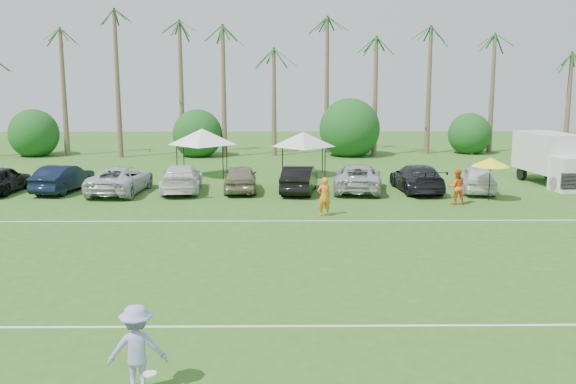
{
  "coord_description": "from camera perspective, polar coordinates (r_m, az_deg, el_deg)",
  "views": [
    {
      "loc": [
        0.54,
        -13.4,
        6.27
      ],
      "look_at": [
        0.84,
        12.31,
        1.6
      ],
      "focal_mm": 40.0,
      "sensor_mm": 36.0,
      "label": 1
    }
  ],
  "objects": [
    {
      "name": "ground",
      "position": [
        14.8,
        -2.78,
        -14.77
      ],
      "size": [
        120.0,
        120.0,
        0.0
      ],
      "primitive_type": "plane",
      "color": "#2F5C1B",
      "rests_on": "ground"
    },
    {
      "name": "field_lines",
      "position": [
        22.3,
        -2.03,
        -6.02
      ],
      "size": [
        80.0,
        12.1,
        0.01
      ],
      "color": "white",
      "rests_on": "ground"
    },
    {
      "name": "palm_tree_1",
      "position": [
        54.35,
        -19.93,
        11.89
      ],
      "size": [
        2.4,
        2.4,
        9.9
      ],
      "color": "brown",
      "rests_on": "ground"
    },
    {
      "name": "palm_tree_2",
      "position": [
        52.99,
        -14.74,
        13.15
      ],
      "size": [
        2.4,
        2.4,
        10.9
      ],
      "color": "brown",
      "rests_on": "ground"
    },
    {
      "name": "palm_tree_3",
      "position": [
        52.24,
        -10.39,
        14.29
      ],
      "size": [
        2.4,
        2.4,
        11.9
      ],
      "color": "brown",
      "rests_on": "ground"
    },
    {
      "name": "palm_tree_4",
      "position": [
        51.61,
        -5.82,
        11.58
      ],
      "size": [
        2.4,
        2.4,
        8.9
      ],
      "color": "brown",
      "rests_on": "ground"
    },
    {
      "name": "palm_tree_5",
      "position": [
        51.44,
        -1.29,
        12.61
      ],
      "size": [
        2.4,
        2.4,
        9.9
      ],
      "color": "brown",
      "rests_on": "ground"
    },
    {
      "name": "palm_tree_6",
      "position": [
        51.6,
        3.28,
        13.54
      ],
      "size": [
        2.4,
        2.4,
        10.9
      ],
      "color": "brown",
      "rests_on": "ground"
    },
    {
      "name": "palm_tree_7",
      "position": [
        52.08,
        7.83,
        14.37
      ],
      "size": [
        2.4,
        2.4,
        11.9
      ],
      "color": "brown",
      "rests_on": "ground"
    },
    {
      "name": "palm_tree_8",
      "position": [
        52.9,
        13.23,
        11.33
      ],
      "size": [
        2.4,
        2.4,
        8.9
      ],
      "color": "brown",
      "rests_on": "ground"
    },
    {
      "name": "palm_tree_9",
      "position": [
        54.32,
        18.51,
        11.97
      ],
      "size": [
        2.4,
        2.4,
        9.9
      ],
      "color": "brown",
      "rests_on": "ground"
    },
    {
      "name": "palm_tree_10",
      "position": [
        56.17,
        23.5,
        12.46
      ],
      "size": [
        2.4,
        2.4,
        10.9
      ],
      "color": "brown",
      "rests_on": "ground"
    },
    {
      "name": "bush_tree_0",
      "position": [
        56.1,
        -21.12,
        5.03
      ],
      "size": [
        4.0,
        4.0,
        4.0
      ],
      "color": "brown",
      "rests_on": "ground"
    },
    {
      "name": "bush_tree_1",
      "position": [
        52.99,
        -7.78,
        5.35
      ],
      "size": [
        4.0,
        4.0,
        4.0
      ],
      "color": "brown",
      "rests_on": "ground"
    },
    {
      "name": "bush_tree_2",
      "position": [
        52.87,
        5.3,
        5.39
      ],
      "size": [
        4.0,
        4.0,
        4.0
      ],
      "color": "brown",
      "rests_on": "ground"
    },
    {
      "name": "bush_tree_3",
      "position": [
        54.81,
        15.79,
        5.22
      ],
      "size": [
        4.0,
        4.0,
        4.0
      ],
      "color": "brown",
      "rests_on": "ground"
    },
    {
      "name": "sideline_player_a",
      "position": [
        29.06,
        3.23,
        -0.41
      ],
      "size": [
        0.72,
        0.56,
        1.77
      ],
      "primitive_type": "imported",
      "rotation": [
        0.0,
        0.0,
        3.37
      ],
      "color": "orange",
      "rests_on": "ground"
    },
    {
      "name": "sideline_player_b",
      "position": [
        32.66,
        14.76,
        0.46
      ],
      "size": [
        0.86,
        0.67,
        1.76
      ],
      "primitive_type": "imported",
      "rotation": [
        0.0,
        0.0,
        3.14
      ],
      "color": "orange",
      "rests_on": "ground"
    },
    {
      "name": "box_truck",
      "position": [
        40.34,
        22.47,
        2.84
      ],
      "size": [
        2.87,
        5.97,
        2.96
      ],
      "rotation": [
        0.0,
        0.0,
        0.13
      ],
      "color": "silver",
      "rests_on": "ground"
    },
    {
      "name": "canopy_tent_left",
      "position": [
        40.69,
        -7.65,
        5.6
      ],
      "size": [
        4.33,
        4.33,
        3.51
      ],
      "color": "black",
      "rests_on": "ground"
    },
    {
      "name": "canopy_tent_right",
      "position": [
        40.38,
        1.36,
        5.37
      ],
      "size": [
        4.04,
        4.04,
        3.28
      ],
      "color": "black",
      "rests_on": "ground"
    },
    {
      "name": "market_umbrella",
      "position": [
        33.94,
        17.57,
        2.55
      ],
      "size": [
        1.98,
        1.98,
        2.21
      ],
      "color": "black",
      "rests_on": "ground"
    },
    {
      "name": "frisbee_player",
      "position": [
        13.47,
        -13.27,
        -13.42
      ],
      "size": [
        1.26,
        0.94,
        1.83
      ],
      "rotation": [
        0.0,
        0.0,
        3.27
      ],
      "color": "#9D97D7",
      "rests_on": "ground"
    },
    {
      "name": "parked_car_0",
      "position": [
        37.97,
        -24.15,
        1.02
      ],
      "size": [
        2.05,
        4.49,
        1.49
      ],
      "primitive_type": "imported",
      "rotation": [
        0.0,
        0.0,
        3.08
      ],
      "color": "black",
      "rests_on": "ground"
    },
    {
      "name": "parked_car_1",
      "position": [
        37.12,
        -19.36,
        1.15
      ],
      "size": [
        2.36,
        4.74,
        1.49
      ],
      "primitive_type": "imported",
      "rotation": [
        0.0,
        0.0,
        2.96
      ],
      "color": "black",
      "rests_on": "ground"
    },
    {
      "name": "parked_car_2",
      "position": [
        35.82,
        -14.67,
        1.09
      ],
      "size": [
        2.89,
        5.56,
        1.49
      ],
      "primitive_type": "imported",
      "rotation": [
        0.0,
        0.0,
        3.06
      ],
      "color": "silver",
      "rests_on": "ground"
    },
    {
      "name": "parked_car_3",
      "position": [
        35.59,
        -9.45,
        1.22
      ],
      "size": [
        2.47,
        5.29,
        1.49
      ],
      "primitive_type": "imported",
      "rotation": [
        0.0,
        0.0,
        3.22
      ],
      "color": "white",
      "rests_on": "ground"
    },
    {
      "name": "parked_car_4",
      "position": [
        35.21,
        -4.25,
        1.24
      ],
      "size": [
        1.98,
        4.47,
        1.49
      ],
      "primitive_type": "imported",
      "rotation": [
        0.0,
        0.0,
        3.19
      ],
      "color": "#7B7559",
      "rests_on": "ground"
    },
    {
      "name": "parked_car_5",
      "position": [
        34.82,
        1.03,
        1.16
      ],
      "size": [
        2.25,
        4.72,
        1.49
      ],
      "primitive_type": "imported",
      "rotation": [
        0.0,
        0.0,
        2.99
      ],
      "color": "black",
      "rests_on": "ground"
    },
    {
      "name": "parked_car_6",
      "position": [
        35.53,
        6.22,
        1.29
      ],
      "size": [
        3.15,
        5.65,
        1.49
      ],
      "primitive_type": "imported",
      "rotation": [
        0.0,
        0.0,
        3.01
      ],
      "color": "#B4B5B6",
      "rests_on": "ground"
    },
    {
      "name": "parked_car_7",
      "position": [
        35.89,
        11.38,
        1.24
      ],
      "size": [
        2.45,
        5.28,
        1.49
      ],
      "primitive_type": "imported",
      "rotation": [
        0.0,
        0.0,
        3.21
      ],
      "color": "black",
      "rests_on": "ground"
    },
    {
      "name": "parked_car_8",
      "position": [
        36.44,
        16.45,
        1.15
      ],
      "size": [
        2.48,
        4.62,
        1.49
      ],
      "primitive_type": "imported",
      "rotation": [
        0.0,
        0.0,
        2.97
      ],
      "color": "white",
      "rests_on": "ground"
    }
  ]
}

